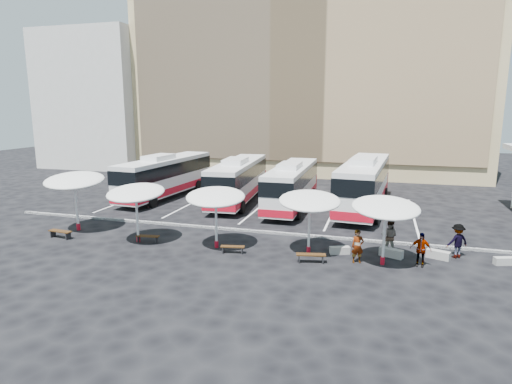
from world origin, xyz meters
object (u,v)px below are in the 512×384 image
(sunshade_4, at_px, (386,208))
(conc_bench_3, at_px, (505,261))
(sunshade_0, at_px, (75,181))
(wood_bench_3, at_px, (311,256))
(wood_bench_1, at_px, (148,237))
(passenger_1, at_px, (389,236))
(sunshade_3, at_px, (310,201))
(bus_3, at_px, (364,182))
(sunshade_2, at_px, (216,197))
(passenger_3, at_px, (457,241))
(bus_2, at_px, (292,184))
(passenger_0, at_px, (358,246))
(bus_1, at_px, (238,179))
(passenger_2, at_px, (421,250))
(conc_bench_0, at_px, (340,250))
(wood_bench_2, at_px, (233,248))
(sunshade_1, at_px, (136,193))
(bus_0, at_px, (166,175))
(conc_bench_1, at_px, (391,253))
(wood_bench_0, at_px, (60,232))
(conc_bench_2, at_px, (438,255))

(sunshade_4, xyz_separation_m, conc_bench_3, (6.16, 1.74, -2.86))
(sunshade_0, bearing_deg, wood_bench_3, -6.22)
(wood_bench_1, height_order, passenger_1, passenger_1)
(sunshade_3, bearing_deg, bus_3, 78.27)
(sunshade_2, xyz_separation_m, passenger_3, (13.26, 2.07, -2.09))
(bus_3, distance_m, wood_bench_1, 17.79)
(bus_2, xyz_separation_m, passenger_0, (5.94, -11.72, -1.03))
(bus_1, relative_size, sunshade_3, 2.95)
(passenger_1, xyz_separation_m, passenger_2, (1.52, -1.74, -0.06))
(sunshade_0, relative_size, conc_bench_0, 4.43)
(bus_1, distance_m, wood_bench_2, 13.56)
(sunshade_1, bearing_deg, conc_bench_3, 5.36)
(bus_2, bearing_deg, sunshade_3, -74.27)
(bus_1, height_order, wood_bench_1, bus_1)
(bus_0, xyz_separation_m, passenger_1, (19.43, -10.37, -1.07))
(wood_bench_1, relative_size, passenger_0, 0.81)
(bus_0, xyz_separation_m, conc_bench_1, (19.55, -11.08, -1.79))
(sunshade_0, xyz_separation_m, wood_bench_0, (0.13, -1.85, -3.00))
(sunshade_0, bearing_deg, passenger_3, 3.10)
(sunshade_4, height_order, wood_bench_1, sunshade_4)
(wood_bench_1, xyz_separation_m, passenger_3, (17.64, 2.37, 0.62))
(conc_bench_0, relative_size, conc_bench_2, 0.92)
(wood_bench_3, xyz_separation_m, passenger_2, (5.51, 1.09, 0.53))
(bus_0, height_order, sunshade_4, bus_0)
(sunshade_0, bearing_deg, bus_1, 56.46)
(wood_bench_3, bearing_deg, sunshade_3, 104.28)
(passenger_1, bearing_deg, conc_bench_1, 111.25)
(sunshade_0, distance_m, wood_bench_2, 11.98)
(wood_bench_2, relative_size, conc_bench_1, 1.10)
(bus_2, bearing_deg, wood_bench_2, -94.86)
(sunshade_4, bearing_deg, passenger_2, 8.82)
(sunshade_4, bearing_deg, conc_bench_2, 30.95)
(bus_2, bearing_deg, sunshade_0, -139.83)
(wood_bench_3, bearing_deg, conc_bench_0, 53.60)
(sunshade_1, distance_m, conc_bench_1, 15.20)
(conc_bench_2, height_order, passenger_0, passenger_0)
(wood_bench_1, xyz_separation_m, conc_bench_2, (16.68, 1.91, -0.11))
(wood_bench_0, distance_m, conc_bench_3, 25.80)
(sunshade_1, height_order, passenger_0, sunshade_1)
(sunshade_2, relative_size, passenger_1, 2.23)
(bus_2, bearing_deg, conc_bench_3, -37.01)
(passenger_3, bearing_deg, wood_bench_1, -21.34)
(conc_bench_2, height_order, conc_bench_3, conc_bench_2)
(wood_bench_2, bearing_deg, bus_2, 85.70)
(sunshade_4, relative_size, conc_bench_3, 4.00)
(passenger_0, bearing_deg, conc_bench_1, 19.21)
(bus_0, distance_m, sunshade_1, 13.47)
(bus_2, bearing_deg, passenger_1, -52.29)
(sunshade_3, bearing_deg, bus_2, 106.30)
(wood_bench_1, bearing_deg, conc_bench_0, 5.89)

